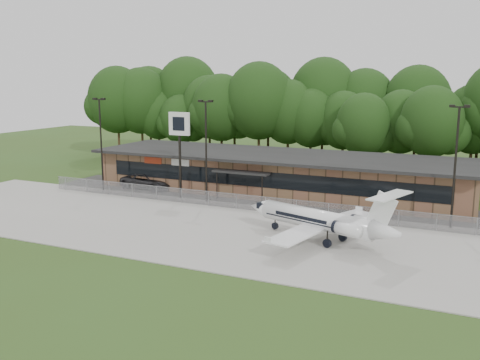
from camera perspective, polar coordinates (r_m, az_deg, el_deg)
The scene contains 12 objects.
ground at distance 37.97m, azimuth -8.77°, elevation -8.25°, with size 160.00×160.00×0.00m, color #354B1A.
apron at distance 44.51m, azimuth -3.08°, elevation -5.21°, with size 64.00×18.00×0.08m, color #9E9B93.
parking_lot at distance 54.62m, azimuth 2.56°, elevation -2.19°, with size 50.00×9.00×0.06m, color #383835.
terminal at distance 58.24m, azimuth 4.23°, elevation 0.76°, with size 41.00×11.65×4.30m.
fence at distance 50.42m, azimuth 0.63°, elevation -2.41°, with size 46.00×0.04×1.52m.
treeline at distance 74.70m, azimuth 9.20°, elevation 6.99°, with size 72.00×12.00×15.00m, color #163410, non-canonical shape.
light_pole_left at distance 60.26m, azimuth -14.62°, elevation 4.43°, with size 1.55×0.30×10.23m.
light_pole_mid at distance 53.02m, azimuth -3.64°, elevation 3.93°, with size 1.55×0.30×10.23m.
light_pole_right at distance 46.77m, azimuth 22.02°, elevation 2.24°, with size 1.55×0.30×10.23m.
business_jet at distance 41.07m, azimuth 8.71°, elevation -4.36°, with size 13.60×12.19×4.63m.
suv at distance 61.08m, azimuth -9.72°, elevation -0.11°, with size 2.99×6.48×1.80m, color #323134.
pole_sign at distance 54.77m, azimuth -6.48°, elevation 5.01°, with size 2.35×0.31×8.94m.
Camera 1 is at (20.05, -29.79, 12.33)m, focal length 40.00 mm.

